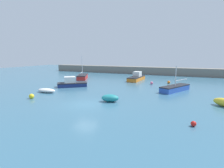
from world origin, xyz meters
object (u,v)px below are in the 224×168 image
at_px(dinghy_near_pier, 110,98).
at_px(mooring_buoy_orange, 169,82).
at_px(mooring_buoy_yellow, 32,96).
at_px(sailboat_twin_hulled, 82,77).
at_px(motorboat_with_cabin, 71,83).
at_px(cabin_cruiser_white, 137,77).
at_px(mooring_buoy_red, 194,124).
at_px(mooring_buoy_pink, 152,83).
at_px(sailboat_short_mast, 175,88).
at_px(open_tender_yellow, 47,90).

xyz_separation_m(dinghy_near_pier, mooring_buoy_orange, (4.84, 15.94, -0.15)).
xyz_separation_m(mooring_buoy_yellow, mooring_buoy_orange, (14.15, 18.41, -0.04)).
bearing_deg(sailboat_twin_hulled, motorboat_with_cabin, 175.83).
height_order(motorboat_with_cabin, mooring_buoy_orange, motorboat_with_cabin).
bearing_deg(mooring_buoy_yellow, cabin_cruiser_white, 69.52).
relative_size(dinghy_near_pier, mooring_buoy_red, 5.43).
relative_size(motorboat_with_cabin, mooring_buoy_orange, 9.47).
bearing_deg(mooring_buoy_red, motorboat_with_cabin, 151.11).
bearing_deg(cabin_cruiser_white, mooring_buoy_orange, 77.74).
bearing_deg(dinghy_near_pier, mooring_buoy_red, -38.88).
height_order(dinghy_near_pier, mooring_buoy_red, dinghy_near_pier).
distance_m(motorboat_with_cabin, cabin_cruiser_white, 14.03).
xyz_separation_m(motorboat_with_cabin, sailboat_twin_hulled, (-3.62, 8.97, -0.11)).
distance_m(dinghy_near_pier, mooring_buoy_orange, 16.66).
xyz_separation_m(motorboat_with_cabin, mooring_buoy_pink, (11.88, 7.65, -0.36)).
distance_m(sailboat_short_mast, mooring_buoy_orange, 6.97).
distance_m(motorboat_with_cabin, mooring_buoy_yellow, 8.67).
bearing_deg(motorboat_with_cabin, sailboat_twin_hulled, 73.51).
height_order(mooring_buoy_yellow, mooring_buoy_orange, mooring_buoy_yellow).
bearing_deg(open_tender_yellow, motorboat_with_cabin, -96.52).
bearing_deg(mooring_buoy_red, mooring_buoy_orange, 100.42).
xyz_separation_m(sailboat_twin_hulled, mooring_buoy_orange, (18.25, 0.79, -0.24)).
bearing_deg(mooring_buoy_orange, sailboat_short_mast, -77.42).
xyz_separation_m(dinghy_near_pier, mooring_buoy_pink, (2.08, 13.83, -0.17)).
bearing_deg(sailboat_short_mast, mooring_buoy_pink, -110.89).
bearing_deg(sailboat_twin_hulled, dinghy_near_pier, -164.61).
relative_size(sailboat_twin_hulled, mooring_buoy_orange, 11.79).
distance_m(cabin_cruiser_white, mooring_buoy_red, 23.93).
height_order(cabin_cruiser_white, mooring_buoy_pink, cabin_cruiser_white).
bearing_deg(mooring_buoy_yellow, dinghy_near_pier, 14.90).
bearing_deg(sailboat_short_mast, cabin_cruiser_white, -109.65).
relative_size(dinghy_near_pier, open_tender_yellow, 0.76).
height_order(cabin_cruiser_white, mooring_buoy_orange, cabin_cruiser_white).
distance_m(open_tender_yellow, mooring_buoy_yellow, 3.61).
distance_m(open_tender_yellow, mooring_buoy_pink, 17.81).
height_order(dinghy_near_pier, cabin_cruiser_white, cabin_cruiser_white).
bearing_deg(motorboat_with_cabin, dinghy_near_pier, -70.69).
relative_size(mooring_buoy_pink, mooring_buoy_red, 1.23).
bearing_deg(mooring_buoy_yellow, mooring_buoy_pink, 55.05).
height_order(dinghy_near_pier, mooring_buoy_orange, dinghy_near_pier).
bearing_deg(mooring_buoy_red, sailboat_twin_hulled, 138.97).
height_order(open_tender_yellow, cabin_cruiser_white, cabin_cruiser_white).
bearing_deg(cabin_cruiser_white, mooring_buoy_pink, 47.59).
bearing_deg(mooring_buoy_yellow, motorboat_with_cabin, 93.17).
bearing_deg(dinghy_near_pier, mooring_buoy_yellow, -179.24).
relative_size(cabin_cruiser_white, mooring_buoy_red, 16.04).
bearing_deg(cabin_cruiser_white, sailboat_twin_hulled, -75.05).
height_order(sailboat_short_mast, dinghy_near_pier, sailboat_short_mast).
bearing_deg(mooring_buoy_orange, mooring_buoy_yellow, -127.55).
xyz_separation_m(sailboat_twin_hulled, open_tender_yellow, (3.13, -14.14, -0.21)).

